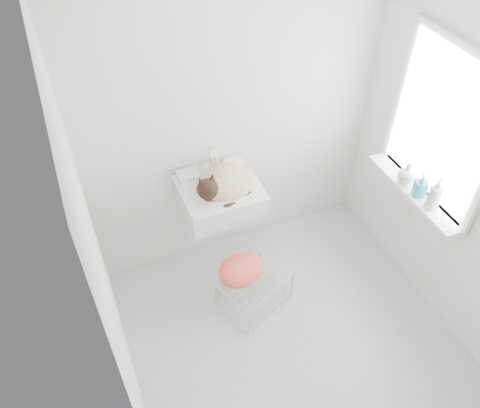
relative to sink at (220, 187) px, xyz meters
name	(u,v)px	position (x,y,z in m)	size (l,w,h in m)	color
floor	(287,329)	(0.22, -0.74, -0.85)	(2.20, 2.00, 0.02)	#ACACAC
back_wall	(235,112)	(0.22, 0.26, 0.40)	(2.20, 0.02, 2.50)	white
right_wall	(463,158)	(1.32, -0.74, 0.40)	(0.02, 2.00, 2.50)	white
left_wall	(101,266)	(-0.88, -0.74, 0.40)	(0.02, 2.00, 2.50)	white
window_glass	(444,127)	(1.30, -0.54, 0.50)	(0.01, 0.80, 1.00)	white
window_frame	(442,128)	(1.29, -0.54, 0.50)	(0.04, 0.90, 1.10)	white
windowsill	(414,192)	(1.23, -0.54, -0.02)	(0.16, 0.88, 0.04)	white
sink	(220,187)	(0.00, 0.00, 0.00)	(0.55, 0.48, 0.22)	white
faucet	(210,156)	(0.00, 0.18, 0.14)	(0.20, 0.14, 0.20)	silver
cat	(223,184)	(0.01, -0.02, 0.04)	(0.45, 0.38, 0.27)	#C7B288
wire_rack	(254,290)	(0.09, -0.42, -0.70)	(0.47, 0.33, 0.28)	silver
towel	(240,274)	(0.00, -0.36, -0.54)	(0.34, 0.24, 0.14)	orange
bottle_a	(430,207)	(1.22, -0.72, 0.00)	(0.08, 0.08, 0.21)	silver
bottle_b	(418,195)	(1.22, -0.59, 0.00)	(0.08, 0.08, 0.17)	#136787
bottle_c	(404,181)	(1.22, -0.44, 0.00)	(0.12, 0.12, 0.16)	silver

